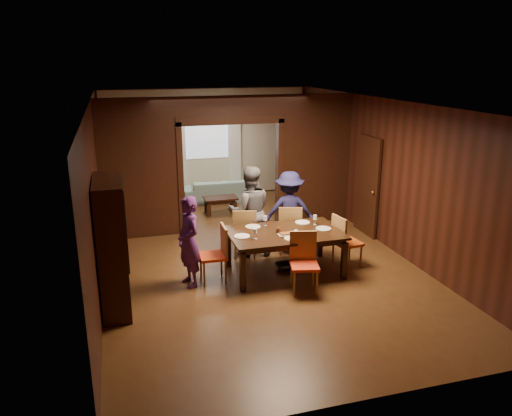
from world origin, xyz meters
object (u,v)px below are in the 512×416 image
object	(u,v)px
coffee_table	(221,205)
chair_far_r	(290,229)
dining_table	(285,252)
chair_far_l	(245,232)
sofa	(221,190)
chair_right	(348,241)
person_grey	(249,211)
hutch	(112,246)
chair_near	(304,264)
person_purple	(189,242)
person_navy	(289,211)
chair_left	(213,254)

from	to	relation	value
coffee_table	chair_far_r	world-z (taller)	chair_far_r
dining_table	chair_far_l	size ratio (longest dim) A/B	2.01
sofa	chair_far_r	size ratio (longest dim) A/B	2.04
chair_right	person_grey	bearing A→B (deg)	48.28
person_grey	chair_far_r	xyz separation A→B (m)	(0.77, -0.10, -0.38)
dining_table	hutch	distance (m)	2.98
coffee_table	chair_far_r	xyz separation A→B (m)	(0.76, -2.87, 0.28)
chair_near	hutch	xyz separation A→B (m)	(-2.93, 0.29, 0.52)
person_purple	chair_right	distance (m)	2.88
person_navy	dining_table	distance (m)	1.25
person_navy	hutch	xyz separation A→B (m)	(-3.34, -1.60, 0.22)
person_navy	hutch	size ratio (longest dim) A/B	0.78
sofa	hutch	xyz separation A→B (m)	(-2.76, -5.35, 0.71)
chair_left	person_purple	bearing A→B (deg)	-82.84
person_purple	sofa	xyz separation A→B (m)	(1.57, 4.88, -0.48)
person_purple	person_navy	xyz separation A→B (m)	(2.14, 1.13, 0.02)
hutch	person_purple	bearing A→B (deg)	21.55
chair_far_r	chair_far_l	bearing A→B (deg)	14.30
chair_far_l	sofa	bearing A→B (deg)	-80.60
sofa	coffee_table	xyz separation A→B (m)	(-0.24, -1.08, -0.09)
person_navy	coffee_table	world-z (taller)	person_navy
sofa	chair_near	world-z (taller)	chair_near
dining_table	chair_right	xyz separation A→B (m)	(1.18, -0.05, 0.10)
dining_table	coffee_table	world-z (taller)	dining_table
person_navy	sofa	xyz separation A→B (m)	(-0.57, 3.75, -0.49)
person_purple	coffee_table	size ratio (longest dim) A/B	1.91
coffee_table	sofa	bearing A→B (deg)	77.52
person_grey	dining_table	world-z (taller)	person_grey
dining_table	chair_far_l	world-z (taller)	chair_far_l
chair_left	chair_near	xyz separation A→B (m)	(1.34, -0.80, 0.00)
sofa	hutch	bearing A→B (deg)	64.62
coffee_table	chair_left	distance (m)	3.88
chair_left	person_grey	bearing A→B (deg)	138.15
dining_table	person_purple	bearing A→B (deg)	-178.61
dining_table	chair_far_r	bearing A→B (deg)	65.34
coffee_table	hutch	xyz separation A→B (m)	(-2.52, -4.27, 0.80)
sofa	chair_far_l	size ratio (longest dim) A/B	2.04
chair_far_r	person_grey	bearing A→B (deg)	9.26
chair_right	chair_near	distance (m)	1.35
dining_table	hutch	bearing A→B (deg)	-169.89
sofa	dining_table	distance (m)	4.84
person_navy	chair_near	distance (m)	1.95
person_purple	chair_far_l	world-z (taller)	person_purple
sofa	hutch	size ratio (longest dim) A/B	0.99
person_navy	chair_far_l	xyz separation A→B (m)	(-0.94, -0.16, -0.30)
chair_left	chair_right	world-z (taller)	same
person_grey	chair_near	xyz separation A→B (m)	(0.43, -1.79, -0.38)
sofa	dining_table	xyz separation A→B (m)	(0.11, -4.84, 0.09)
chair_far_r	chair_left	bearing A→B (deg)	44.37
person_purple	chair_far_r	xyz separation A→B (m)	(2.08, 0.93, -0.28)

